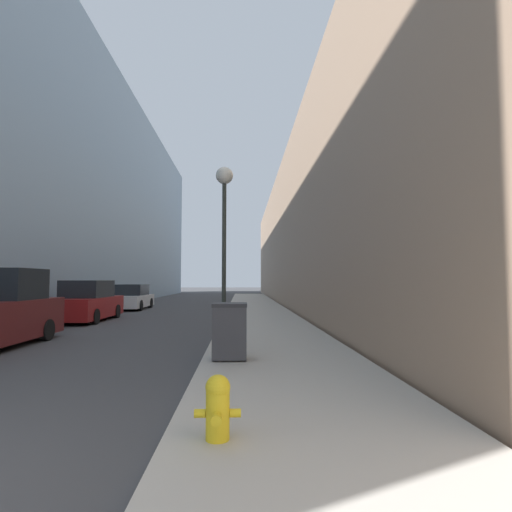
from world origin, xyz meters
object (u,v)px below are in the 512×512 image
object	(u,v)px
trash_bin	(230,330)
parked_sedan_far	(132,298)
fire_hydrant	(218,406)
lamppost	(224,212)
parked_sedan_near	(87,303)

from	to	relation	value
trash_bin	parked_sedan_far	bearing A→B (deg)	111.48
fire_hydrant	parked_sedan_far	world-z (taller)	parked_sedan_far
lamppost	parked_sedan_far	distance (m)	15.53
fire_hydrant	parked_sedan_far	bearing A→B (deg)	107.43
fire_hydrant	lamppost	size ratio (longest dim) A/B	0.13
fire_hydrant	trash_bin	distance (m)	4.28
trash_bin	parked_sedan_near	distance (m)	11.68
trash_bin	parked_sedan_far	world-z (taller)	parked_sedan_far
fire_hydrant	parked_sedan_near	world-z (taller)	parked_sedan_near
fire_hydrant	lamppost	world-z (taller)	lamppost
lamppost	parked_sedan_far	bearing A→B (deg)	114.70
parked_sedan_near	lamppost	bearing A→B (deg)	-45.93
lamppost	parked_sedan_near	distance (m)	9.66
lamppost	parked_sedan_near	bearing A→B (deg)	134.07
lamppost	parked_sedan_far	xyz separation A→B (m)	(-6.36, 13.82, -3.09)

